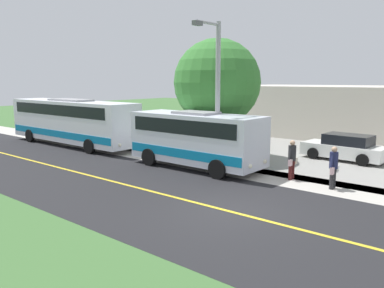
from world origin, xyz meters
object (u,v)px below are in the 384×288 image
Objects in this scene: pedestrian_with_bags at (334,166)px; pedestrian_waiting at (292,158)px; tree_curbside at (217,83)px; shuttle_bus_front at (196,137)px; commercial_building at (374,112)px; transit_bus_rear at (72,120)px; street_light_pole at (216,89)px; parked_car_near at (345,148)px.

pedestrian_with_bags is 2.01m from pedestrian_waiting.
shuttle_bus_front is at bearing 16.48° from tree_curbside.
commercial_building is at bearing 167.18° from shuttle_bus_front.
tree_curbside is at bearing -163.52° from shuttle_bus_front.
tree_curbside is (-2.93, 10.00, 2.54)m from transit_bus_rear.
street_light_pole is 16.91m from commercial_building.
tree_curbside reaches higher than pedestrian_waiting.
pedestrian_waiting is 0.26× the size of tree_curbside.
shuttle_bus_front is at bearing -66.84° from street_light_pole.
shuttle_bus_front is 1.01× the size of street_light_pole.
shuttle_bus_front is 1.07× the size of tree_curbside.
transit_bus_rear reaches higher than parked_car_near.
tree_curbside is (-2.93, -0.87, 2.69)m from shuttle_bus_front.
shuttle_bus_front is at bearing -85.27° from pedestrian_with_bags.
transit_bus_rear is at bearing -41.01° from commercial_building.
pedestrian_waiting reaches higher than pedestrian_with_bags.
tree_curbside reaches higher than pedestrian_with_bags.
pedestrian_with_bags is at bearing 10.05° from commercial_building.
commercial_building is at bearing -172.74° from parked_car_near.
commercial_building reaches higher than parked_car_near.
pedestrian_waiting is (-0.34, -1.98, 0.01)m from pedestrian_with_bags.
transit_bus_rear reaches higher than shuttle_bus_front.
shuttle_bus_front is at bearing 89.98° from transit_bus_rear.
shuttle_bus_front is 4.07m from tree_curbside.
transit_bus_rear is 6.48× the size of pedestrian_waiting.
commercial_building is at bearing 169.97° from street_light_pole.
pedestrian_with_bags is at bearing 72.70° from tree_curbside.
tree_curbside is at bearing -144.69° from street_light_pole.
pedestrian_waiting is at bearing 97.45° from street_light_pole.
parked_car_near is (-6.20, -1.61, -0.26)m from pedestrian_with_bags.
parked_car_near is 0.67× the size of tree_curbside.
street_light_pole is at bearing 113.16° from shuttle_bus_front.
pedestrian_with_bags is 16.66m from commercial_building.
pedestrian_with_bags is at bearing 94.73° from shuttle_bus_front.
pedestrian_waiting is 0.25× the size of street_light_pole.
pedestrian_with_bags reaches higher than parked_car_near.
shuttle_bus_front is 2.61m from street_light_pole.
commercial_building is at bearing 161.37° from tree_curbside.
pedestrian_waiting is 5.88m from parked_car_near.
parked_car_near is at bearing 112.88° from transit_bus_rear.
transit_bus_rear is 1.72× the size of tree_curbside.
pedestrian_waiting is 4.92m from street_light_pole.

